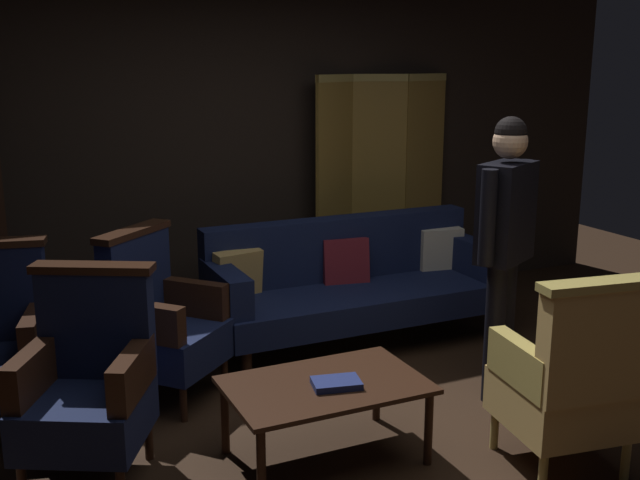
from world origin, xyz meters
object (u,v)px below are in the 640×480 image
Objects in this scene: velvet_couch at (351,280)px; standing_figure at (505,233)px; book_navy_cloth at (336,383)px; armchair_wing_left at (88,383)px; folding_screen at (380,185)px; armchair_wing_far at (160,320)px; coffee_table at (325,391)px; armchair_gilt_accent at (571,379)px.

standing_figure is at bearing -73.54° from velvet_couch.
standing_figure is 7.11× the size of book_navy_cloth.
armchair_wing_left reaches higher than book_navy_cloth.
folding_screen is 2.08m from standing_figure.
velvet_couch is 1.54m from armchair_wing_far.
standing_figure is at bearing -98.67° from folding_screen.
armchair_wing_far is at bearing 155.31° from standing_figure.
coffee_table is at bearing -17.13° from armchair_wing_left.
velvet_couch is at bearing 60.56° from book_navy_cloth.
standing_figure reaches higher than book_navy_cloth.
velvet_couch is at bearing 58.64° from coffee_table.
velvet_couch is 1.73m from coffee_table.
armchair_wing_far reaches higher than coffee_table.
armchair_gilt_accent is at bearing -104.95° from standing_figure.
armchair_gilt_accent is 1.00× the size of armchair_wing_far.
book_navy_cloth is at bearing 151.61° from armchair_gilt_accent.
folding_screen is at bearing 81.33° from standing_figure.
armchair_wing_far reaches higher than velvet_couch.
standing_figure is (1.27, 0.24, 0.65)m from coffee_table.
armchair_wing_far is at bearing -165.28° from velvet_couch.
folding_screen is 1.19m from velvet_couch.
armchair_wing_far is (-0.58, 1.09, 0.12)m from coffee_table.
book_navy_cloth is at bearing -61.80° from armchair_wing_far.
coffee_table is at bearing -169.48° from standing_figure.
folding_screen reaches higher than book_navy_cloth.
velvet_couch is (-0.68, -0.81, -0.53)m from folding_screen.
coffee_table is 0.09m from book_navy_cloth.
coffee_table is 1.24m from armchair_wing_far.
standing_figure is (-0.31, -2.05, 0.04)m from folding_screen.
armchair_gilt_accent is 1.15m from book_navy_cloth.
book_navy_cloth is at bearing -123.36° from folding_screen.
standing_figure is at bearing 75.05° from armchair_gilt_accent.
armchair_gilt_accent reaches higher than coffee_table.
coffee_table is 1.44m from standing_figure.
armchair_wing_left is (-1.11, 0.34, 0.12)m from coffee_table.
armchair_gilt_accent is at bearing -23.85° from armchair_wing_left.
book_navy_cloth is (-1.55, -2.35, -0.55)m from folding_screen.
armchair_wing_far is 0.61× the size of standing_figure.
coffee_table is 0.96× the size of armchair_wing_left.
armchair_gilt_accent is at bearing -86.12° from velvet_couch.
folding_screen is 1.12× the size of standing_figure.
coffee_table is at bearing -121.36° from velvet_couch.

